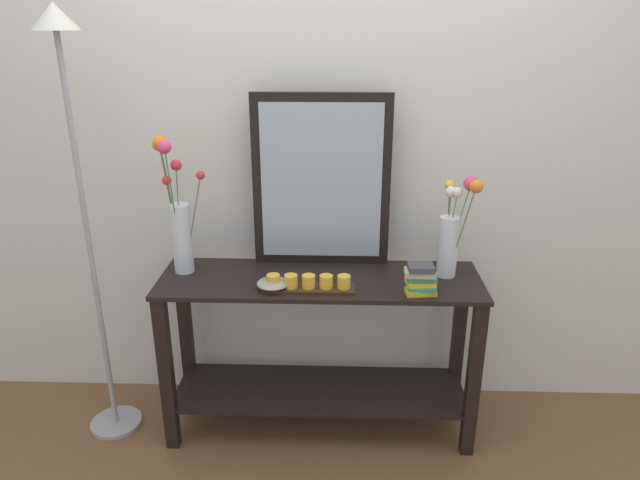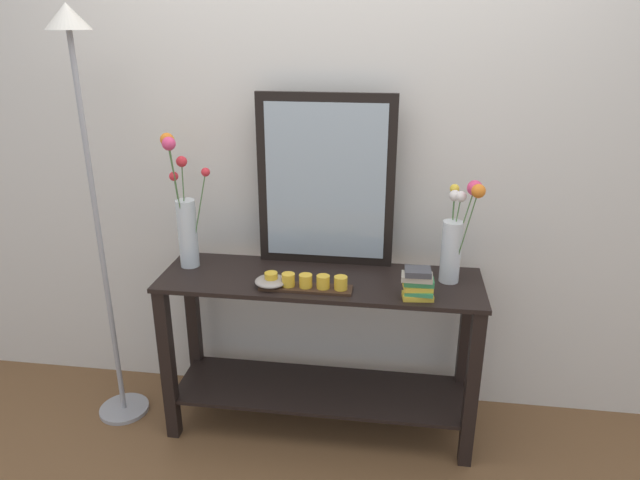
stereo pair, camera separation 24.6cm
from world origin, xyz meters
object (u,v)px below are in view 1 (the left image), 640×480
at_px(candle_tray, 309,284).
at_px(decorative_bowl, 273,284).
at_px(mirror_leaning, 320,182).
at_px(tall_vase_left, 178,217).
at_px(vase_right, 452,232).
at_px(console_table, 320,338).
at_px(book_stack, 421,279).
at_px(floor_lamp, 77,166).

relative_size(candle_tray, decorative_bowl, 2.87).
relative_size(mirror_leaning, tall_vase_left, 1.27).
relative_size(vase_right, decorative_bowl, 3.37).
xyz_separation_m(console_table, candle_tray, (-0.04, -0.12, 0.33)).
bearing_deg(tall_vase_left, mirror_leaning, 11.36).
bearing_deg(console_table, decorative_bowl, -149.78).
bearing_deg(book_stack, tall_vase_left, 169.39).
bearing_deg(candle_tray, decorative_bowl, 177.98).
xyz_separation_m(mirror_leaning, decorative_bowl, (-0.19, -0.29, -0.36)).
bearing_deg(decorative_bowl, tall_vase_left, 158.37).
bearing_deg(console_table, floor_lamp, -177.60).
relative_size(book_stack, floor_lamp, 0.07).
height_order(tall_vase_left, floor_lamp, floor_lamp).
height_order(candle_tray, floor_lamp, floor_lamp).
relative_size(console_table, candle_tray, 3.62).
bearing_deg(floor_lamp, console_table, 2.40).
xyz_separation_m(tall_vase_left, decorative_bowl, (0.43, -0.17, -0.24)).
xyz_separation_m(console_table, floor_lamp, (-0.99, -0.04, 0.81)).
xyz_separation_m(console_table, book_stack, (0.42, -0.14, 0.37)).
height_order(tall_vase_left, vase_right, tall_vase_left).
relative_size(vase_right, candle_tray, 1.17).
bearing_deg(tall_vase_left, candle_tray, -16.82).
height_order(console_table, book_stack, book_stack).
xyz_separation_m(candle_tray, decorative_bowl, (-0.15, 0.01, -0.00)).
height_order(console_table, mirror_leaning, mirror_leaning).
bearing_deg(decorative_bowl, book_stack, -2.38).
xyz_separation_m(candle_tray, floor_lamp, (-0.95, 0.08, 0.48)).
relative_size(console_table, floor_lamp, 0.74).
xyz_separation_m(mirror_leaning, book_stack, (0.42, -0.32, -0.32)).
bearing_deg(candle_tray, book_stack, -2.50).
bearing_deg(floor_lamp, tall_vase_left, 14.93).
xyz_separation_m(decorative_bowl, book_stack, (0.61, -0.03, 0.04)).
bearing_deg(candle_tray, vase_right, 15.23).
height_order(vase_right, book_stack, vase_right).
height_order(console_table, decorative_bowl, decorative_bowl).
bearing_deg(decorative_bowl, console_table, 30.22).
xyz_separation_m(console_table, tall_vase_left, (-0.62, 0.06, 0.56)).
distance_m(vase_right, floor_lamp, 1.59).
bearing_deg(mirror_leaning, tall_vase_left, -168.64).
bearing_deg(book_stack, floor_lamp, 176.03).
relative_size(tall_vase_left, decorative_bowl, 4.51).
xyz_separation_m(mirror_leaning, floor_lamp, (-0.98, -0.22, 0.12)).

